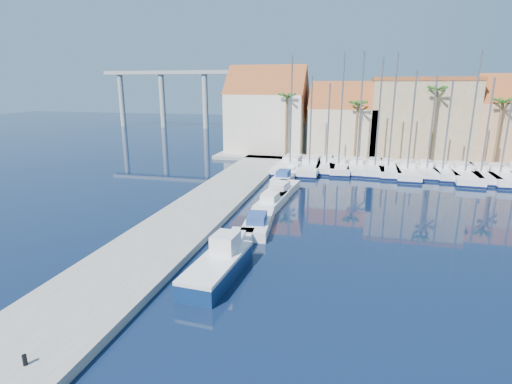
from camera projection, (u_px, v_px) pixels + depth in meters
ground at (259, 321)px, 19.10m from camera, size 260.00×260.00×0.00m
quay_west at (193, 215)px, 33.79m from camera, size 6.00×77.00×0.50m
shore_north at (395, 156)px, 61.67m from camera, size 54.00×16.00×0.50m
bollard at (25, 360)px, 15.31m from camera, size 0.18×0.18×0.44m
fishing_boat at (219, 265)px, 23.35m from camera, size 2.61×6.62×2.27m
motorboat_west_0 at (236, 245)px, 26.91m from camera, size 2.07×5.33×1.40m
motorboat_west_1 at (258, 223)px, 31.13m from camera, size 2.50×6.17×1.40m
motorboat_west_2 at (272, 202)px, 36.86m from camera, size 2.31×5.98×1.40m
motorboat_west_3 at (281, 190)px, 40.98m from camera, size 2.92×7.12×1.40m
motorboat_west_4 at (284, 177)px, 46.66m from camera, size 2.25×6.20×1.40m
motorboat_west_5 at (295, 169)px, 51.30m from camera, size 2.17×5.71×1.40m
sailboat_0 at (291, 164)px, 53.76m from camera, size 3.57×11.64×14.48m
sailboat_1 at (310, 166)px, 52.68m from camera, size 2.97×11.02×12.02m
sailboat_2 at (327, 165)px, 53.31m from camera, size 2.58×9.10×11.14m
sailboat_3 at (338, 166)px, 52.56m from camera, size 3.19×9.39×14.73m
sailboat_4 at (357, 166)px, 51.97m from camera, size 2.57×8.27×14.84m
sailboat_5 at (375, 167)px, 51.62m from camera, size 2.88×9.11×14.21m
sailboat_6 at (388, 168)px, 50.98m from camera, size 2.71×9.24×14.62m
sailboat_7 at (407, 170)px, 49.92m from camera, size 3.03×10.25×12.70m
sailboat_8 at (426, 170)px, 50.11m from camera, size 2.23×8.15×11.94m
sailboat_9 at (441, 171)px, 49.40m from camera, size 2.78×8.58×11.54m
sailboat_10 at (464, 173)px, 48.38m from camera, size 3.97×11.58×14.60m
sailboat_11 at (479, 173)px, 48.18m from camera, size 2.57×9.53×11.77m
sailboat_12 at (498, 175)px, 47.63m from camera, size 3.26×11.18×12.85m
building_0 at (267, 113)px, 63.78m from camera, size 12.30×9.00×13.50m
building_1 at (343, 123)px, 61.29m from camera, size 10.30×8.00×11.00m
building_2 at (419, 117)px, 59.41m from camera, size 14.20×10.20×11.50m
building_3 at (511, 122)px, 55.78m from camera, size 10.30×8.00×12.00m
palm_0 at (287, 98)px, 57.49m from camera, size 2.60×2.60×10.15m
palm_1 at (358, 106)px, 55.40m from camera, size 2.60×2.60×9.15m
palm_2 at (437, 92)px, 52.58m from camera, size 2.60×2.60×11.15m
palm_3 at (503, 104)px, 51.08m from camera, size 2.60×2.60×9.65m
viaduct at (186, 88)px, 102.39m from camera, size 48.00×2.20×14.45m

